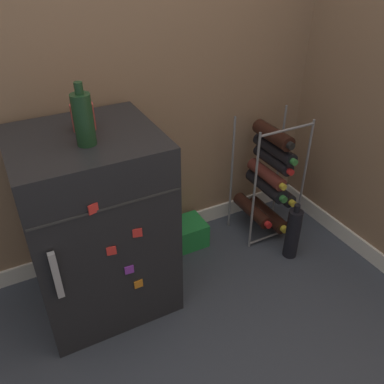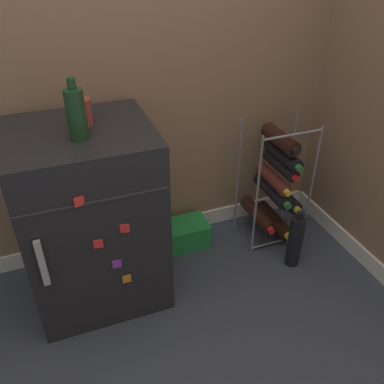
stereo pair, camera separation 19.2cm
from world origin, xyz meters
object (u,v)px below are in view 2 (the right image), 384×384
(mini_fridge, at_px, (93,217))
(fridge_top_cup, at_px, (81,112))
(wine_rack, at_px, (275,185))
(soda_box, at_px, (182,234))
(fridge_top_bottle, at_px, (76,114))
(loose_bottle_floor, at_px, (295,241))

(mini_fridge, bearing_deg, fridge_top_cup, 64.02)
(mini_fridge, distance_m, wine_rack, 0.96)
(soda_box, bearing_deg, fridge_top_cup, -166.83)
(mini_fridge, relative_size, fridge_top_bottle, 3.68)
(wine_rack, bearing_deg, fridge_top_bottle, -171.50)
(fridge_top_cup, xyz_separation_m, loose_bottle_floor, (0.92, -0.24, -0.73))
(soda_box, bearing_deg, wine_rack, -9.55)
(wine_rack, bearing_deg, mini_fridge, -175.93)
(mini_fridge, xyz_separation_m, loose_bottle_floor, (0.94, -0.19, -0.27))
(wine_rack, bearing_deg, loose_bottle_floor, -92.90)
(soda_box, distance_m, fridge_top_cup, 0.92)
(wine_rack, height_order, soda_box, wine_rack)
(fridge_top_cup, xyz_separation_m, fridge_top_bottle, (-0.03, -0.13, 0.04))
(soda_box, xyz_separation_m, fridge_top_cup, (-0.43, -0.10, 0.80))
(mini_fridge, height_order, soda_box, mini_fridge)
(fridge_top_cup, bearing_deg, soda_box, 13.17)
(mini_fridge, bearing_deg, loose_bottle_floor, -11.25)
(fridge_top_cup, bearing_deg, mini_fridge, -115.98)
(soda_box, relative_size, fridge_top_bottle, 1.26)
(soda_box, bearing_deg, loose_bottle_floor, -35.00)
(fridge_top_cup, distance_m, loose_bottle_floor, 1.20)
(soda_box, height_order, loose_bottle_floor, loose_bottle_floor)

